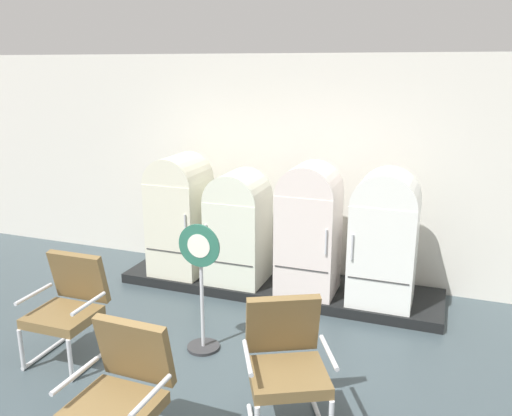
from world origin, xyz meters
TOP-DOWN VIEW (x-y plane):
  - back_wall at (0.00, 3.66)m, footprint 11.76×0.12m
  - display_plinth at (0.00, 3.02)m, footprint 3.91×0.95m
  - refrigerator_0 at (-1.28, 2.94)m, footprint 0.64×0.72m
  - refrigerator_1 at (-0.48, 2.91)m, footprint 0.67×0.66m
  - refrigerator_2 at (0.41, 2.88)m, footprint 0.67×0.61m
  - refrigerator_3 at (1.25, 2.89)m, footprint 0.70×0.62m
  - armchair_left at (-1.38, 0.90)m, footprint 0.65×0.66m
  - armchair_right at (0.82, 0.69)m, footprint 0.82×0.84m
  - armchair_center at (-0.14, -0.07)m, footprint 0.66×0.66m
  - sign_stand at (-0.26, 1.44)m, footprint 0.42×0.32m

SIDE VIEW (x-z plane):
  - display_plinth at x=0.00m, z-range 0.00..0.12m
  - armchair_left at x=-1.38m, z-range 0.05..1.05m
  - armchair_right at x=0.82m, z-range 0.05..1.05m
  - armchair_center at x=-0.14m, z-range 0.05..1.05m
  - sign_stand at x=-0.26m, z-range -0.06..1.24m
  - refrigerator_1 at x=-0.48m, z-range 0.15..1.53m
  - refrigerator_3 at x=1.25m, z-range 0.16..1.67m
  - refrigerator_0 at x=-1.28m, z-range 0.16..1.68m
  - refrigerator_2 at x=0.41m, z-range 0.16..1.69m
  - back_wall at x=0.00m, z-range 0.01..2.85m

